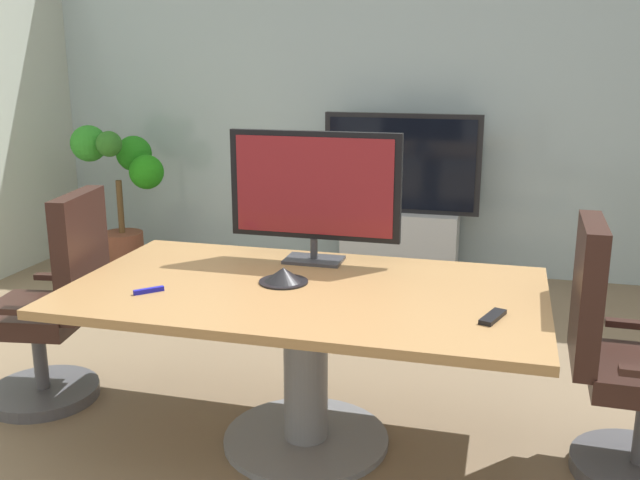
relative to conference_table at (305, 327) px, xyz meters
name	(u,v)px	position (x,y,z in m)	size (l,w,h in m)	color
ground_plane	(322,439)	(0.07, 0.04, -0.57)	(7.29, 7.29, 0.00)	#7A664C
wall_back_glass_partition	(415,87)	(0.07, 2.93, 0.92)	(6.29, 0.10, 2.98)	#9EB2B7
conference_table	(305,327)	(0.00, 0.00, 0.00)	(2.05, 1.15, 0.75)	olive
office_chair_left	(54,316)	(-1.34, 0.08, -0.11)	(0.63, 0.61, 1.09)	#4C4C51
office_chair_right	(624,373)	(1.34, 0.11, -0.11)	(0.60, 0.58, 1.09)	#4C4C51
tv_monitor	(314,189)	(-0.07, 0.40, 0.54)	(0.84, 0.18, 0.64)	#333338
wall_display_unit	(400,225)	(0.03, 2.57, -0.12)	(1.20, 0.36, 1.31)	#B7BABC
potted_plant	(122,183)	(-2.26, 2.35, 0.14)	(0.74, 0.59, 1.19)	brown
conference_phone	(283,276)	(-0.11, 0.04, 0.22)	(0.22, 0.22, 0.07)	black
remote_control	(493,317)	(0.80, -0.19, 0.19)	(0.05, 0.17, 0.02)	black
whiteboard_marker	(149,290)	(-0.62, -0.24, 0.19)	(0.13, 0.02, 0.02)	#1919A5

